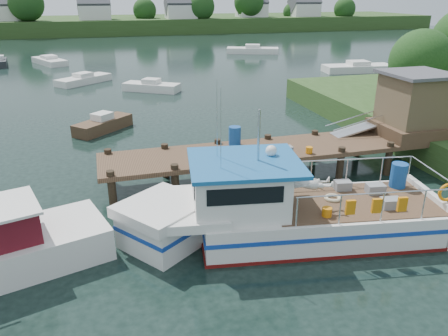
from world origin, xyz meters
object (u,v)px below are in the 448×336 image
object	(u,v)px
dock	(367,122)
moored_a	(84,79)
lobster_boat	(278,212)
moored_e	(0,62)
moored_d	(49,61)
moored_rowboat	(103,124)
moored_b	(152,87)
moored_far	(253,50)
moored_c	(358,68)

from	to	relation	value
dock	moored_a	bearing A→B (deg)	117.63
lobster_boat	moored_e	distance (m)	47.04
lobster_boat	dock	bearing A→B (deg)	46.69
lobster_boat	moored_d	size ratio (longest dim) A/B	1.79
moored_rowboat	moored_b	world-z (taller)	moored_rowboat
moored_far	moored_e	world-z (taller)	moored_far
moored_d	lobster_boat	bearing A→B (deg)	-72.07
moored_a	moored_e	distance (m)	16.32
moored_a	moored_d	size ratio (longest dim) A/B	0.83
lobster_boat	moored_a	distance (m)	31.57
lobster_boat	moored_rowboat	distance (m)	15.70
moored_a	moored_c	xyz separation A→B (m)	(28.20, -1.49, 0.06)
moored_c	moored_d	xyz separation A→B (m)	(-32.26, 14.79, -0.05)
lobster_boat	moored_a	size ratio (longest dim) A/B	2.17
moored_b	lobster_boat	bearing A→B (deg)	-89.82
moored_a	moored_b	xyz separation A→B (m)	(5.69, -5.27, 0.03)
moored_b	moored_rowboat	bearing A→B (deg)	-114.22
moored_d	moored_e	xyz separation A→B (m)	(-5.38, 0.02, 0.06)
lobster_boat	moored_rowboat	size ratio (longest dim) A/B	3.04
dock	moored_e	size ratio (longest dim) A/B	3.70
lobster_boat	moored_e	xyz separation A→B (m)	(-16.26, 44.14, -0.55)
moored_rowboat	moored_d	bearing A→B (deg)	86.74
moored_far	dock	bearing A→B (deg)	-96.55
moored_a	moored_c	distance (m)	28.24
dock	moored_e	distance (m)	45.24
moored_far	moored_d	size ratio (longest dim) A/B	1.18
lobster_boat	moored_far	size ratio (longest dim) A/B	1.52
dock	moored_d	size ratio (longest dim) A/B	2.61
dock	moored_a	world-z (taller)	dock
moored_a	lobster_boat	bearing A→B (deg)	-97.90
dock	moored_d	bearing A→B (deg)	114.17
dock	moored_c	xyz separation A→B (m)	(14.76, 24.19, -1.81)
dock	moored_b	world-z (taller)	dock
moored_c	moored_far	bearing A→B (deg)	124.70
moored_far	moored_c	size ratio (longest dim) A/B	0.99
moored_e	moored_far	bearing A→B (deg)	-13.20
moored_rowboat	moored_b	size ratio (longest dim) A/B	0.75
moored_rowboat	moored_far	distance (m)	38.38
moored_rowboat	moored_a	xyz separation A→B (m)	(-1.34, 16.12, -0.06)
moored_d	moored_b	bearing A→B (deg)	-58.24
lobster_boat	moored_a	world-z (taller)	lobster_boat
dock	moored_c	size ratio (longest dim) A/B	2.19
lobster_boat	moored_far	bearing A→B (deg)	80.40
moored_rowboat	moored_c	size ratio (longest dim) A/B	0.49
lobster_boat	moored_far	world-z (taller)	lobster_boat
moored_c	moored_a	bearing A→B (deg)	-166.69
lobster_boat	moored_d	distance (m)	45.44
moored_far	moored_e	xyz separation A→B (m)	(-31.84, -2.63, -0.00)
dock	moored_e	bearing A→B (deg)	120.39
moored_far	moored_a	bearing A→B (deg)	-138.94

